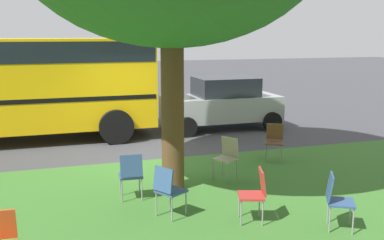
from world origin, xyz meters
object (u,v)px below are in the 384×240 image
(chair_1, at_px, (168,188))
(chair_6, at_px, (274,139))
(chair_0, at_px, (227,155))
(chair_3, at_px, (131,173))
(chair_2, at_px, (255,191))
(parked_car, at_px, (222,103))
(chair_5, at_px, (336,197))

(chair_1, distance_m, chair_6, 4.21)
(chair_0, relative_size, chair_1, 1.00)
(chair_0, distance_m, chair_6, 1.91)
(chair_0, distance_m, chair_3, 2.22)
(chair_3, bearing_deg, chair_0, -163.92)
(chair_2, height_order, chair_6, same)
(chair_1, bearing_deg, parked_car, -118.38)
(chair_0, height_order, parked_car, parked_car)
(chair_2, xyz_separation_m, chair_6, (-2.03, -3.18, 0.00))
(chair_2, relative_size, chair_6, 1.00)
(chair_5, relative_size, parked_car, 0.24)
(parked_car, bearing_deg, chair_3, 54.31)
(chair_1, bearing_deg, chair_0, -136.62)
(chair_0, relative_size, chair_5, 1.00)
(chair_1, distance_m, chair_2, 1.43)
(chair_1, height_order, chair_2, same)
(chair_6, bearing_deg, chair_0, 31.24)
(chair_0, bearing_deg, parked_car, -110.26)
(chair_1, height_order, chair_5, same)
(chair_3, distance_m, chair_6, 4.09)
(chair_6, bearing_deg, chair_2, 57.51)
(chair_2, xyz_separation_m, parked_car, (-2.18, -7.03, 0.32))
(parked_car, bearing_deg, chair_2, 72.79)
(chair_1, distance_m, chair_3, 1.08)
(chair_2, relative_size, chair_5, 1.00)
(chair_2, distance_m, chair_5, 1.25)
(chair_0, xyz_separation_m, chair_3, (2.13, 0.61, 0.00))
(chair_2, distance_m, parked_car, 7.36)
(chair_1, xyz_separation_m, chair_3, (0.44, -0.98, 0.00))
(chair_5, height_order, chair_6, same)
(chair_0, height_order, chair_1, same)
(chair_2, bearing_deg, parked_car, -107.21)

